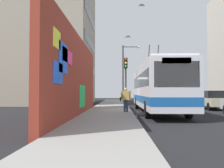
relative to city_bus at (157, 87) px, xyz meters
The scene contains 12 objects.
ground_plane 2.70m from the city_bus, 66.07° to the left, with size 80.00×80.00×0.00m, color black.
sidewalk_slab 3.91m from the city_bus, 76.78° to the left, with size 48.00×3.20×0.15m, color gray.
graffiti_wall 6.03m from the city_bus, 120.95° to the left, with size 14.26×0.32×4.73m.
building_far_left 17.49m from the city_bus, 41.77° to the left, with size 11.95×9.46×15.26m.
city_bus is the anchor object (origin of this frame).
parked_car_champagne 6.23m from the city_bus, 57.70° to the right, with size 4.06×1.75×1.58m.
parked_car_navy 10.31m from the city_bus, 30.45° to the right, with size 4.08×1.89×1.58m.
pedestrian_at_curb 2.64m from the city_bus, 117.06° to the left, with size 0.22×0.73×1.61m.
traffic_light 3.13m from the city_bus, 46.84° to the left, with size 0.49×0.28×4.08m.
street_lamp 9.24m from the city_bus, 12.95° to the left, with size 0.44×1.95×6.42m.
flying_pigeons 6.26m from the city_bus, 60.40° to the left, with size 7.05×3.30×3.30m.
curbside_puddle 3.06m from the city_bus, 150.58° to the left, with size 1.17×1.17×0.00m, color black.
Camera 1 is at (-17.70, 0.91, 1.47)m, focal length 37.79 mm.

